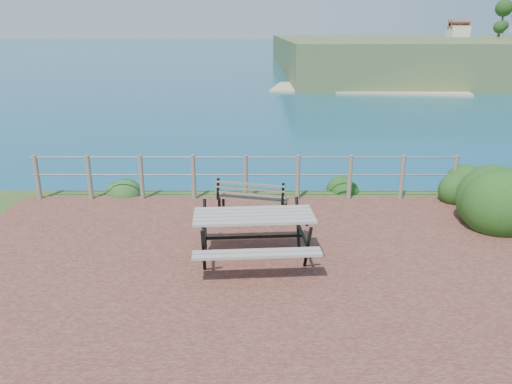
% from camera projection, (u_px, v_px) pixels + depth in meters
% --- Properties ---
extents(ground, '(10.00, 7.00, 0.12)m').
position_uv_depth(ground, '(241.00, 268.00, 7.97)').
color(ground, brown).
rests_on(ground, ground).
extents(ocean, '(1200.00, 1200.00, 0.00)m').
position_uv_depth(ocean, '(256.00, 38.00, 197.98)').
color(ocean, '#146179').
rests_on(ocean, ground).
extents(safety_railing, '(9.40, 0.10, 1.00)m').
position_uv_depth(safety_railing, '(246.00, 175.00, 10.97)').
color(safety_railing, '#6B5B4C').
rests_on(safety_railing, ground).
extents(picnic_table, '(1.96, 1.65, 0.81)m').
position_uv_depth(picnic_table, '(254.00, 232.00, 8.02)').
color(picnic_table, gray).
rests_on(picnic_table, ground).
extents(park_bench, '(1.46, 0.69, 0.80)m').
position_uv_depth(park_bench, '(252.00, 192.00, 9.95)').
color(park_bench, brown).
rests_on(park_bench, ground).
extents(shrub_right_front, '(1.47, 1.47, 2.09)m').
position_uv_depth(shrub_right_front, '(498.00, 227.00, 9.58)').
color(shrub_right_front, '#154314').
rests_on(shrub_right_front, ground).
extents(shrub_right_edge, '(1.07, 1.07, 1.53)m').
position_uv_depth(shrub_right_edge, '(469.00, 202.00, 10.96)').
color(shrub_right_edge, '#154314').
rests_on(shrub_right_edge, ground).
extents(shrub_lip_west, '(0.76, 0.76, 0.50)m').
position_uv_depth(shrub_lip_west, '(130.00, 191.00, 11.72)').
color(shrub_lip_west, '#1F5321').
rests_on(shrub_lip_west, ground).
extents(shrub_lip_east, '(0.76, 0.76, 0.49)m').
position_uv_depth(shrub_lip_east, '(346.00, 191.00, 11.74)').
color(shrub_lip_east, '#154314').
rests_on(shrub_lip_east, ground).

